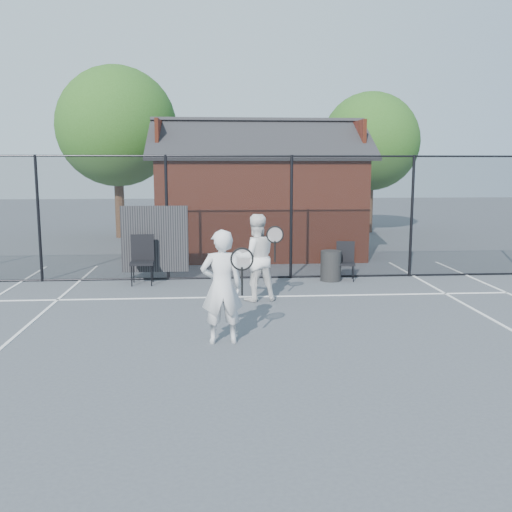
{
  "coord_description": "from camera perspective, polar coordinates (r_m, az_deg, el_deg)",
  "views": [
    {
      "loc": [
        -0.85,
        -8.73,
        2.74
      ],
      "look_at": [
        -0.1,
        1.59,
        1.1
      ],
      "focal_mm": 40.0,
      "sensor_mm": 36.0,
      "label": 1
    }
  ],
  "objects": [
    {
      "name": "court_lines",
      "position": [
        7.94,
        2.31,
        -11.13
      ],
      "size": [
        11.02,
        18.0,
        0.01
      ],
      "color": "silver",
      "rests_on": "ground"
    },
    {
      "name": "tree_right",
      "position": [
        24.1,
        11.37,
        11.13
      ],
      "size": [
        3.97,
        3.97,
        5.7
      ],
      "color": "#342515",
      "rests_on": "ground"
    },
    {
      "name": "clubhouse",
      "position": [
        17.82,
        0.23,
        5.36
      ],
      "size": [
        6.5,
        4.36,
        4.19
      ],
      "color": "maroon",
      "rests_on": "ground"
    },
    {
      "name": "fence",
      "position": [
        13.8,
        -1.85,
        3.63
      ],
      "size": [
        22.04,
        3.0,
        3.0
      ],
      "color": "black",
      "rests_on": "ground"
    },
    {
      "name": "tree_left",
      "position": [
        22.58,
        -13.75,
        12.44
      ],
      "size": [
        4.48,
        4.48,
        6.44
      ],
      "color": "#342515",
      "rests_on": "ground"
    },
    {
      "name": "chair_left",
      "position": [
        13.51,
        -11.34,
        -0.46
      ],
      "size": [
        0.56,
        0.58,
        1.12
      ],
      "primitive_type": "cube",
      "rotation": [
        0.0,
        0.0,
        0.03
      ],
      "color": "black",
      "rests_on": "ground"
    },
    {
      "name": "player_front",
      "position": [
        8.82,
        -3.43,
        -3.07
      ],
      "size": [
        0.81,
        0.61,
        1.79
      ],
      "color": "silver",
      "rests_on": "ground"
    },
    {
      "name": "chair_right",
      "position": [
        13.88,
        8.95,
        -0.58
      ],
      "size": [
        0.5,
        0.52,
        0.91
      ],
      "primitive_type": "cube",
      "rotation": [
        0.0,
        0.0,
        -0.16
      ],
      "color": "black",
      "rests_on": "ground"
    },
    {
      "name": "ground",
      "position": [
        9.19,
        1.38,
        -8.34
      ],
      "size": [
        80.0,
        80.0,
        0.0
      ],
      "primitive_type": "plane",
      "color": "#43474D",
      "rests_on": "ground"
    },
    {
      "name": "player_back",
      "position": [
        11.62,
        -0.03,
        -0.15
      ],
      "size": [
        1.02,
        0.83,
        1.78
      ],
      "color": "white",
      "rests_on": "ground"
    },
    {
      "name": "waste_bin",
      "position": [
        13.82,
        7.5,
        -0.97
      ],
      "size": [
        0.6,
        0.6,
        0.73
      ],
      "primitive_type": "cylinder",
      "rotation": [
        0.0,
        0.0,
        -0.25
      ],
      "color": "black",
      "rests_on": "ground"
    }
  ]
}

